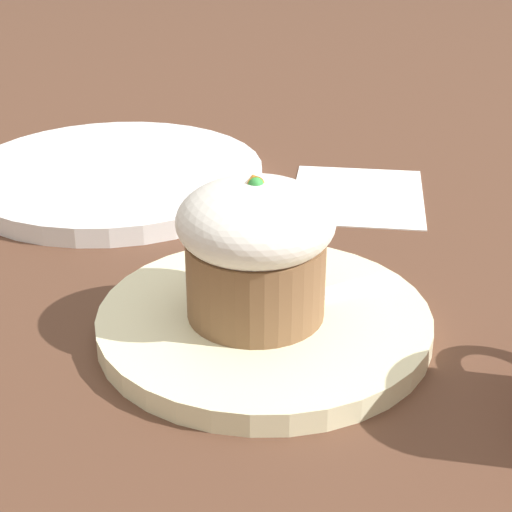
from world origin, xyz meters
The scene contains 6 objects.
ground_plane centered at (0.00, 0.00, 0.00)m, with size 4.00×4.00×0.00m, color #513323.
dessert_plate centered at (0.00, 0.00, 0.01)m, with size 0.22×0.22×0.02m.
carrot_cake centered at (0.00, 0.01, 0.06)m, with size 0.10×0.10×0.10m.
spoon centered at (0.01, -0.02, 0.02)m, with size 0.06×0.11×0.01m.
side_plate centered at (0.28, 0.11, 0.01)m, with size 0.28×0.28×0.02m.
paper_napkin centered at (0.23, -0.12, 0.00)m, with size 0.16×0.15×0.00m.
Camera 1 is at (-0.49, 0.06, 0.30)m, focal length 60.00 mm.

